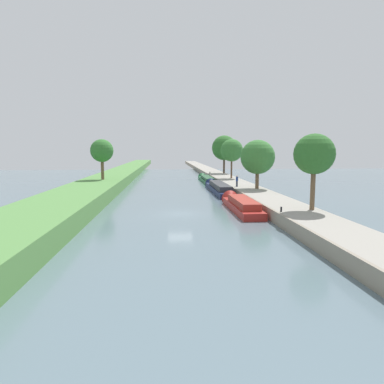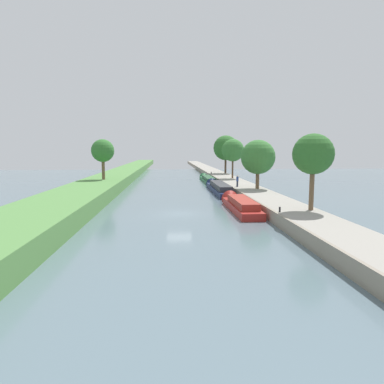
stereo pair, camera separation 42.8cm
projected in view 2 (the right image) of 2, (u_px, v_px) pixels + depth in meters
name	position (u px, v px, depth m)	size (l,w,h in m)	color
ground_plane	(179.00, 213.00, 34.98)	(160.00, 160.00, 0.00)	slate
left_grassy_bank	(61.00, 206.00, 34.09)	(6.88, 260.00, 1.73)	#518442
right_towpath	(280.00, 207.00, 35.62)	(4.34, 260.00, 1.08)	gray
stone_quay	(258.00, 207.00, 35.46)	(0.25, 260.00, 1.13)	gray
narrowboat_red	(240.00, 205.00, 37.10)	(2.20, 12.35, 2.09)	maroon
narrowboat_navy	(219.00, 188.00, 53.06)	(2.17, 17.29, 2.13)	#141E42
narrowboat_green	(208.00, 179.00, 70.00)	(1.95, 16.86, 1.85)	#1E6033
tree_rightbank_near	(313.00, 155.00, 30.24)	(3.60, 3.60, 6.80)	brown
tree_rightbank_midnear	(258.00, 157.00, 47.21)	(4.72, 4.72, 6.74)	brown
tree_rightbank_midfar	(233.00, 150.00, 64.49)	(4.22, 4.22, 7.39)	brown
tree_rightbank_far	(226.00, 148.00, 78.53)	(5.66, 5.66, 8.65)	#4C3828
tree_leftbank_downstream	(103.00, 151.00, 54.44)	(3.61, 3.61, 6.40)	brown
person_walking	(237.00, 181.00, 50.24)	(0.34, 0.34, 1.66)	#282D42
mooring_bollard_near	(280.00, 209.00, 29.78)	(0.16, 0.16, 0.45)	black
mooring_bollard_far	(211.00, 173.00, 77.48)	(0.16, 0.16, 0.45)	black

